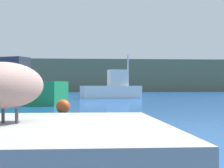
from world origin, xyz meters
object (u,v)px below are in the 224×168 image
Objects in this scene: fishing_boat_white at (113,89)px; mooring_buoy at (63,107)px; pelican at (5,84)px; fishing_boat_green at (19,89)px.

fishing_boat_white reaches higher than mooring_buoy.
mooring_buoy is at bearing -150.93° from pelican.
fishing_boat_white is at bearing -92.13° from fishing_boat_green.
fishing_boat_green is 7.56m from mooring_buoy.
fishing_boat_white is 12.67m from fishing_boat_green.
fishing_boat_white is (3.27, 29.14, -0.24)m from pelican.
fishing_boat_green is (-2.95, 18.10, -0.16)m from pelican.
mooring_buoy is (-0.09, 11.13, -0.81)m from pelican.
mooring_buoy is at bearing -116.60° from fishing_boat_white.
mooring_buoy is (-3.36, -18.02, -0.56)m from fishing_boat_white.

